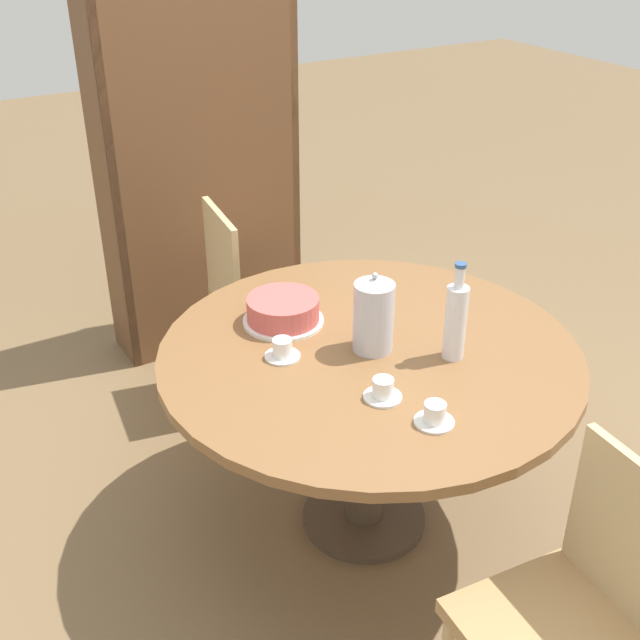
{
  "coord_description": "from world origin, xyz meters",
  "views": [
    {
      "loc": [
        -1.26,
        -1.79,
        2.06
      ],
      "look_at": [
        0.0,
        0.31,
        0.68
      ],
      "focal_mm": 45.0,
      "sensor_mm": 36.0,
      "label": 1
    }
  ],
  "objects_px": {
    "cup_b": "(383,391)",
    "water_bottle": "(456,320)",
    "cup_a": "(435,415)",
    "chair_b": "(255,296)",
    "coffee_pot": "(374,315)",
    "bookshelf": "(199,160)",
    "cup_c": "(282,350)",
    "chair_a": "(578,616)",
    "cake_main": "(283,311)"
  },
  "relations": [
    {
      "from": "cup_b",
      "to": "water_bottle",
      "type": "bearing_deg",
      "value": 13.21
    },
    {
      "from": "cake_main",
      "to": "cup_b",
      "type": "bearing_deg",
      "value": -86.46
    },
    {
      "from": "cup_c",
      "to": "bookshelf",
      "type": "bearing_deg",
      "value": 76.33
    },
    {
      "from": "bookshelf",
      "to": "cup_c",
      "type": "xyz_separation_m",
      "value": [
        -0.35,
        -1.43,
        -0.16
      ]
    },
    {
      "from": "chair_a",
      "to": "chair_b",
      "type": "bearing_deg",
      "value": -177.46
    },
    {
      "from": "chair_b",
      "to": "cup_b",
      "type": "distance_m",
      "value": 1.24
    },
    {
      "from": "bookshelf",
      "to": "coffee_pot",
      "type": "height_order",
      "value": "bookshelf"
    },
    {
      "from": "chair_b",
      "to": "water_bottle",
      "type": "bearing_deg",
      "value": -165.67
    },
    {
      "from": "water_bottle",
      "to": "chair_a",
      "type": "bearing_deg",
      "value": -105.64
    },
    {
      "from": "cup_c",
      "to": "water_bottle",
      "type": "bearing_deg",
      "value": -30.35
    },
    {
      "from": "chair_b",
      "to": "cup_b",
      "type": "xyz_separation_m",
      "value": [
        -0.18,
        -1.2,
        0.28
      ]
    },
    {
      "from": "chair_a",
      "to": "water_bottle",
      "type": "xyz_separation_m",
      "value": [
        0.22,
        0.79,
        0.39
      ]
    },
    {
      "from": "bookshelf",
      "to": "cup_b",
      "type": "distance_m",
      "value": 1.79
    },
    {
      "from": "chair_b",
      "to": "cake_main",
      "type": "height_order",
      "value": "chair_b"
    },
    {
      "from": "cake_main",
      "to": "chair_a",
      "type": "bearing_deg",
      "value": -84.02
    },
    {
      "from": "coffee_pot",
      "to": "cake_main",
      "type": "bearing_deg",
      "value": 118.87
    },
    {
      "from": "chair_a",
      "to": "bookshelf",
      "type": "relative_size",
      "value": 0.47
    },
    {
      "from": "bookshelf",
      "to": "water_bottle",
      "type": "bearing_deg",
      "value": 93.81
    },
    {
      "from": "chair_a",
      "to": "bookshelf",
      "type": "bearing_deg",
      "value": -177.45
    },
    {
      "from": "chair_a",
      "to": "chair_b",
      "type": "xyz_separation_m",
      "value": [
        0.08,
        1.91,
        0.0
      ]
    },
    {
      "from": "cup_c",
      "to": "cup_a",
      "type": "bearing_deg",
      "value": -69.23
    },
    {
      "from": "chair_b",
      "to": "coffee_pot",
      "type": "relative_size",
      "value": 3.24
    },
    {
      "from": "bookshelf",
      "to": "water_bottle",
      "type": "height_order",
      "value": "bookshelf"
    },
    {
      "from": "bookshelf",
      "to": "cake_main",
      "type": "distance_m",
      "value": 1.27
    },
    {
      "from": "chair_b",
      "to": "cup_a",
      "type": "xyz_separation_m",
      "value": [
        -0.13,
        -1.37,
        0.28
      ]
    },
    {
      "from": "chair_b",
      "to": "cup_b",
      "type": "bearing_deg",
      "value": 178.79
    },
    {
      "from": "bookshelf",
      "to": "water_bottle",
      "type": "xyz_separation_m",
      "value": [
        0.11,
        -1.7,
        -0.05
      ]
    },
    {
      "from": "coffee_pot",
      "to": "cup_a",
      "type": "bearing_deg",
      "value": -100.39
    },
    {
      "from": "chair_b",
      "to": "water_bottle",
      "type": "height_order",
      "value": "water_bottle"
    },
    {
      "from": "cake_main",
      "to": "cup_a",
      "type": "bearing_deg",
      "value": -83.06
    },
    {
      "from": "chair_b",
      "to": "bookshelf",
      "type": "height_order",
      "value": "bookshelf"
    },
    {
      "from": "chair_a",
      "to": "cup_c",
      "type": "distance_m",
      "value": 1.12
    },
    {
      "from": "cake_main",
      "to": "cup_c",
      "type": "distance_m",
      "value": 0.22
    },
    {
      "from": "chair_b",
      "to": "coffee_pot",
      "type": "height_order",
      "value": "coffee_pot"
    },
    {
      "from": "cup_a",
      "to": "cup_c",
      "type": "height_order",
      "value": "same"
    },
    {
      "from": "bookshelf",
      "to": "water_bottle",
      "type": "distance_m",
      "value": 1.7
    },
    {
      "from": "coffee_pot",
      "to": "cake_main",
      "type": "height_order",
      "value": "coffee_pot"
    },
    {
      "from": "chair_b",
      "to": "cup_c",
      "type": "bearing_deg",
      "value": 166.62
    },
    {
      "from": "chair_b",
      "to": "cup_c",
      "type": "distance_m",
      "value": 0.96
    },
    {
      "from": "chair_a",
      "to": "coffee_pot",
      "type": "xyz_separation_m",
      "value": [
        0.03,
        0.96,
        0.38
      ]
    },
    {
      "from": "cup_a",
      "to": "bookshelf",
      "type": "bearing_deg",
      "value": 85.55
    },
    {
      "from": "cake_main",
      "to": "cup_b",
      "type": "relative_size",
      "value": 2.42
    },
    {
      "from": "bookshelf",
      "to": "coffee_pot",
      "type": "distance_m",
      "value": 1.53
    },
    {
      "from": "bookshelf",
      "to": "cup_c",
      "type": "height_order",
      "value": "bookshelf"
    },
    {
      "from": "water_bottle",
      "to": "coffee_pot",
      "type": "bearing_deg",
      "value": 138.04
    },
    {
      "from": "cup_a",
      "to": "cup_b",
      "type": "xyz_separation_m",
      "value": [
        -0.05,
        0.17,
        0.0
      ]
    },
    {
      "from": "water_bottle",
      "to": "cup_c",
      "type": "relative_size",
      "value": 2.86
    },
    {
      "from": "cup_a",
      "to": "water_bottle",
      "type": "bearing_deg",
      "value": 43.02
    },
    {
      "from": "cup_a",
      "to": "chair_b",
      "type": "bearing_deg",
      "value": 84.7
    },
    {
      "from": "chair_b",
      "to": "cake_main",
      "type": "relative_size",
      "value": 3.19
    }
  ]
}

